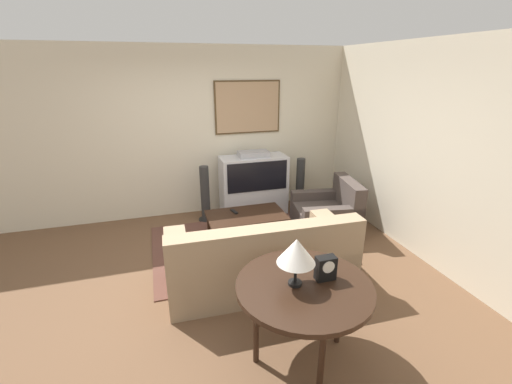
# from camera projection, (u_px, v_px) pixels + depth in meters

# --- Properties ---
(ground_plane) EXTENTS (12.00, 12.00, 0.00)m
(ground_plane) POSITION_uv_depth(u_px,v_px,m) (221.00, 278.00, 4.08)
(ground_plane) COLOR brown
(wall_back) EXTENTS (12.00, 0.10, 2.70)m
(wall_back) POSITION_uv_depth(u_px,v_px,m) (193.00, 133.00, 5.53)
(wall_back) COLOR beige
(wall_back) RESTS_ON ground_plane
(wall_right) EXTENTS (0.06, 12.00, 2.70)m
(wall_right) POSITION_uv_depth(u_px,v_px,m) (422.00, 152.00, 4.33)
(wall_right) COLOR beige
(wall_right) RESTS_ON ground_plane
(area_rug) EXTENTS (2.56, 1.85, 0.01)m
(area_rug) POSITION_uv_depth(u_px,v_px,m) (246.00, 244.00, 4.84)
(area_rug) COLOR brown
(area_rug) RESTS_ON ground_plane
(tv) EXTENTS (1.10, 0.48, 1.08)m
(tv) POSITION_uv_depth(u_px,v_px,m) (253.00, 185.00, 5.74)
(tv) COLOR silver
(tv) RESTS_ON ground_plane
(couch) EXTENTS (2.09, 0.95, 0.87)m
(couch) POSITION_uv_depth(u_px,v_px,m) (261.00, 260.00, 3.86)
(couch) COLOR #9E8466
(couch) RESTS_ON ground_plane
(armchair) EXTENTS (1.00, 1.00, 0.80)m
(armchair) POSITION_uv_depth(u_px,v_px,m) (327.00, 215.00, 5.16)
(armchair) COLOR #473D38
(armchair) RESTS_ON ground_plane
(coffee_table) EXTENTS (1.08, 0.64, 0.43)m
(coffee_table) POSITION_uv_depth(u_px,v_px,m) (246.00, 217.00, 4.79)
(coffee_table) COLOR black
(coffee_table) RESTS_ON ground_plane
(console_table) EXTENTS (1.11, 1.11, 0.74)m
(console_table) POSITION_uv_depth(u_px,v_px,m) (304.00, 291.00, 2.75)
(console_table) COLOR black
(console_table) RESTS_ON ground_plane
(table_lamp) EXTENTS (0.30, 0.30, 0.41)m
(table_lamp) POSITION_uv_depth(u_px,v_px,m) (296.00, 252.00, 2.63)
(table_lamp) COLOR black
(table_lamp) RESTS_ON console_table
(mantel_clock) EXTENTS (0.16, 0.10, 0.20)m
(mantel_clock) POSITION_uv_depth(u_px,v_px,m) (326.00, 268.00, 2.77)
(mantel_clock) COLOR black
(mantel_clock) RESTS_ON console_table
(remote) EXTENTS (0.08, 0.17, 0.02)m
(remote) POSITION_uv_depth(u_px,v_px,m) (234.00, 212.00, 4.84)
(remote) COLOR black
(remote) RESTS_ON coffee_table
(speaker_tower_left) EXTENTS (0.25, 0.25, 0.91)m
(speaker_tower_left) POSITION_uv_depth(u_px,v_px,m) (205.00, 195.00, 5.49)
(speaker_tower_left) COLOR black
(speaker_tower_left) RESTS_ON ground_plane
(speaker_tower_right) EXTENTS (0.25, 0.25, 0.91)m
(speaker_tower_right) POSITION_uv_depth(u_px,v_px,m) (300.00, 186.00, 5.94)
(speaker_tower_right) COLOR black
(speaker_tower_right) RESTS_ON ground_plane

